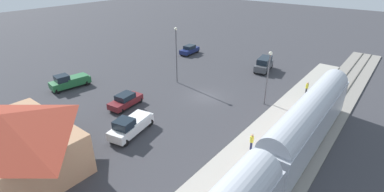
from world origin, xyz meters
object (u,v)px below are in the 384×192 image
(pedestrian_on_platform, at_px, (307,87))
(sedan_navy, at_px, (190,50))
(sedan_maroon, at_px, (126,100))
(pickup_green, at_px, (69,81))
(pickup_white, at_px, (131,125))
(light_pole_near_platform, at_px, (268,71))
(station_building, at_px, (9,143))
(suv_charcoal, at_px, (264,64))
(pedestrian_waiting_far, at_px, (252,141))
(light_pole_lot_center, at_px, (176,49))

(pedestrian_on_platform, height_order, sedan_navy, pedestrian_on_platform)
(sedan_maroon, bearing_deg, pickup_green, 6.46)
(pickup_white, height_order, light_pole_near_platform, light_pole_near_platform)
(station_building, xyz_separation_m, pickup_green, (12.97, -12.25, -1.89))
(pickup_white, bearing_deg, pickup_green, -8.42)
(sedan_maroon, height_order, pickup_green, pickup_green)
(suv_charcoal, bearing_deg, pickup_white, 84.33)
(pedestrian_waiting_far, bearing_deg, pickup_white, 23.90)
(sedan_maroon, xyz_separation_m, pickup_green, (10.90, 1.23, 0.15))
(station_building, height_order, pickup_white, station_building)
(pedestrian_on_platform, relative_size, light_pole_lot_center, 0.21)
(sedan_maroon, xyz_separation_m, light_pole_lot_center, (0.12, -9.84, 4.28))
(station_building, xyz_separation_m, sedan_maroon, (2.07, -13.48, -2.04))
(station_building, distance_m, light_pole_near_platform, 27.35)
(station_building, xyz_separation_m, pickup_white, (-3.18, -9.86, -1.89))
(light_pole_lot_center, bearing_deg, light_pole_near_platform, -173.23)
(station_building, height_order, pickup_green, station_building)
(pickup_white, relative_size, sedan_navy, 1.23)
(suv_charcoal, distance_m, sedan_maroon, 24.00)
(pedestrian_on_platform, distance_m, suv_charcoal, 10.37)
(pedestrian_waiting_far, bearing_deg, light_pole_near_platform, -71.88)
(pedestrian_on_platform, bearing_deg, suv_charcoal, -32.36)
(pedestrian_on_platform, height_order, light_pole_lot_center, light_pole_lot_center)
(station_building, bearing_deg, pedestrian_on_platform, -115.42)
(light_pole_near_platform, height_order, light_pole_lot_center, light_pole_lot_center)
(pedestrian_waiting_far, xyz_separation_m, sedan_maroon, (16.56, 1.39, -0.40))
(pedestrian_on_platform, bearing_deg, light_pole_near_platform, 59.58)
(station_building, relative_size, light_pole_near_platform, 1.67)
(sedan_maroon, height_order, light_pole_near_platform, light_pole_near_platform)
(pickup_white, distance_m, light_pole_near_platform, 17.39)
(pedestrian_waiting_far, relative_size, sedan_maroon, 0.36)
(pickup_white, bearing_deg, pedestrian_on_platform, -118.72)
(suv_charcoal, xyz_separation_m, sedan_navy, (15.59, 0.39, -0.27))
(sedan_maroon, distance_m, pickup_green, 10.97)
(suv_charcoal, height_order, pickup_white, suv_charcoal)
(suv_charcoal, relative_size, light_pole_near_platform, 0.74)
(sedan_maroon, distance_m, light_pole_near_platform, 17.87)
(pedestrian_waiting_far, height_order, pickup_white, pickup_white)
(pickup_white, height_order, sedan_navy, pickup_white)
(station_building, xyz_separation_m, light_pole_lot_center, (2.19, -23.32, 2.25))
(suv_charcoal, xyz_separation_m, light_pole_near_platform, (-5.41, 11.25, 3.28))
(sedan_navy, height_order, light_pole_near_platform, light_pole_near_platform)
(pedestrian_waiting_far, relative_size, pickup_green, 0.30)
(pedestrian_waiting_far, height_order, pickup_green, pickup_green)
(pickup_white, height_order, light_pole_lot_center, light_pole_lot_center)
(pickup_green, bearing_deg, pickup_white, 171.58)
(station_building, distance_m, light_pole_lot_center, 23.53)
(pickup_white, bearing_deg, suv_charcoal, -95.67)
(light_pole_lot_center, bearing_deg, pickup_green, 45.76)
(station_building, height_order, light_pole_near_platform, light_pole_near_platform)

